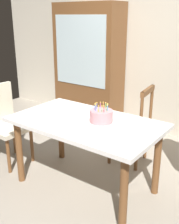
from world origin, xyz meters
name	(u,v)px	position (x,y,z in m)	size (l,w,h in m)	color
ground	(86,186)	(0.00, 0.00, 0.00)	(6.40, 6.40, 0.00)	#9E9384
back_wall	(164,46)	(0.00, 1.85, 1.30)	(6.40, 0.10, 2.60)	beige
dining_table	(85,130)	(0.00, 0.00, 0.64)	(1.46, 0.86, 0.74)	white
birthday_cake	(101,117)	(0.15, 0.04, 0.80)	(0.28, 0.28, 0.19)	silver
plate_near_celebrant	(42,117)	(-0.40, -0.19, 0.75)	(0.22, 0.22, 0.01)	white
plate_far_side	(91,113)	(-0.07, 0.19, 0.75)	(0.22, 0.22, 0.01)	white
plate_near_guest	(113,138)	(0.44, -0.19, 0.75)	(0.22, 0.22, 0.01)	white
fork_near_celebrant	(30,114)	(-0.56, -0.20, 0.75)	(0.18, 0.02, 0.01)	silver
fork_far_side	(80,110)	(-0.23, 0.21, 0.75)	(0.18, 0.02, 0.01)	silver
fork_near_guest	(97,134)	(0.28, -0.20, 0.75)	(0.18, 0.02, 0.01)	silver
chair_spindle_back	(131,127)	(0.11, 0.75, 0.46)	(0.49, 0.49, 0.95)	tan
chair_upholstered	(5,120)	(-1.12, -0.12, 0.53)	(0.46, 0.45, 0.95)	beige
china_cabinet	(89,65)	(-1.12, 1.56, 0.95)	(1.10, 0.45, 1.90)	brown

